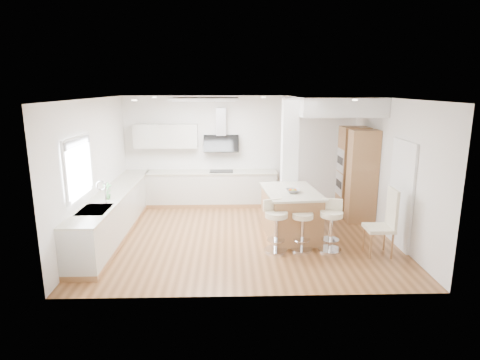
{
  "coord_description": "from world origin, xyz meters",
  "views": [
    {
      "loc": [
        -0.31,
        -7.88,
        3.03
      ],
      "look_at": [
        -0.07,
        0.4,
        1.09
      ],
      "focal_mm": 30.0,
      "sensor_mm": 36.0,
      "label": 1
    }
  ],
  "objects_px": {
    "bar_stool_a": "(276,223)",
    "dining_chair": "(386,220)",
    "peninsula": "(290,213)",
    "bar_stool_b": "(302,223)",
    "bar_stool_c": "(331,223)"
  },
  "relations": [
    {
      "from": "peninsula",
      "to": "bar_stool_b",
      "type": "relative_size",
      "value": 1.8
    },
    {
      "from": "bar_stool_c",
      "to": "peninsula",
      "type": "bearing_deg",
      "value": 145.36
    },
    {
      "from": "dining_chair",
      "to": "bar_stool_c",
      "type": "bearing_deg",
      "value": 166.85
    },
    {
      "from": "bar_stool_c",
      "to": "bar_stool_a",
      "type": "bearing_deg",
      "value": -163.65
    },
    {
      "from": "peninsula",
      "to": "dining_chair",
      "type": "bearing_deg",
      "value": -38.21
    },
    {
      "from": "bar_stool_b",
      "to": "dining_chair",
      "type": "bearing_deg",
      "value": -27.82
    },
    {
      "from": "bar_stool_a",
      "to": "dining_chair",
      "type": "bearing_deg",
      "value": -29.42
    },
    {
      "from": "bar_stool_a",
      "to": "bar_stool_c",
      "type": "xyz_separation_m",
      "value": [
        1.04,
        -0.01,
        -0.0
      ]
    },
    {
      "from": "peninsula",
      "to": "bar_stool_b",
      "type": "xyz_separation_m",
      "value": [
        0.1,
        -0.76,
        0.03
      ]
    },
    {
      "from": "peninsula",
      "to": "bar_stool_a",
      "type": "xyz_separation_m",
      "value": [
        -0.4,
        -0.8,
        0.06
      ]
    },
    {
      "from": "bar_stool_c",
      "to": "dining_chair",
      "type": "xyz_separation_m",
      "value": [
        0.93,
        -0.23,
        0.12
      ]
    },
    {
      "from": "bar_stool_a",
      "to": "dining_chair",
      "type": "xyz_separation_m",
      "value": [
        1.97,
        -0.24,
        0.12
      ]
    },
    {
      "from": "bar_stool_b",
      "to": "bar_stool_c",
      "type": "bearing_deg",
      "value": -21.86
    },
    {
      "from": "bar_stool_b",
      "to": "bar_stool_c",
      "type": "xyz_separation_m",
      "value": [
        0.54,
        -0.04,
        0.03
      ]
    },
    {
      "from": "peninsula",
      "to": "bar_stool_a",
      "type": "bearing_deg",
      "value": -121.27
    }
  ]
}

